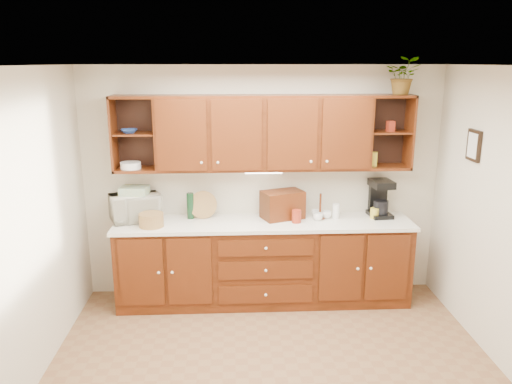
{
  "coord_description": "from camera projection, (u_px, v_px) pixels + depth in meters",
  "views": [
    {
      "loc": [
        -0.34,
        -3.73,
        2.63
      ],
      "look_at": [
        -0.1,
        1.15,
        1.35
      ],
      "focal_mm": 35.0,
      "sensor_mm": 36.0,
      "label": 1
    }
  ],
  "objects": [
    {
      "name": "back_wall",
      "position": [
        262.0,
        183.0,
        5.65
      ],
      "size": [
        4.0,
        0.0,
        4.0
      ],
      "primitive_type": "plane",
      "rotation": [
        1.57,
        0.0,
        0.0
      ],
      "color": "beige",
      "rests_on": "floor"
    },
    {
      "name": "wicker_basket",
      "position": [
        151.0,
        220.0,
        5.25
      ],
      "size": [
        0.27,
        0.27,
        0.14
      ],
      "primitive_type": "cylinder",
      "rotation": [
        0.0,
        0.0,
        0.04
      ],
      "color": "olive",
      "rests_on": "countertop"
    },
    {
      "name": "microwave",
      "position": [
        135.0,
        207.0,
        5.46
      ],
      "size": [
        0.62,
        0.53,
        0.29
      ],
      "primitive_type": "imported",
      "rotation": [
        0.0,
        0.0,
        0.41
      ],
      "color": "beige",
      "rests_on": "countertop"
    },
    {
      "name": "undercabinet_light",
      "position": [
        264.0,
        172.0,
        5.4
      ],
      "size": [
        0.4,
        0.05,
        0.02
      ],
      "primitive_type": "cube",
      "color": "white",
      "rests_on": "upper_cabinets"
    },
    {
      "name": "woven_tray",
      "position": [
        203.0,
        217.0,
        5.56
      ],
      "size": [
        0.32,
        0.13,
        0.31
      ],
      "primitive_type": "cylinder",
      "rotation": [
        1.36,
        0.0,
        0.15
      ],
      "color": "olive",
      "rests_on": "countertop"
    },
    {
      "name": "coffee_maker",
      "position": [
        380.0,
        199.0,
        5.59
      ],
      "size": [
        0.25,
        0.31,
        0.42
      ],
      "rotation": [
        0.0,
        0.0,
        0.11
      ],
      "color": "black",
      "rests_on": "countertop"
    },
    {
      "name": "plate_stack",
      "position": [
        131.0,
        165.0,
        5.32
      ],
      "size": [
        0.25,
        0.25,
        0.07
      ],
      "primitive_type": "cylinder",
      "rotation": [
        0.0,
        0.0,
        0.17
      ],
      "color": "white",
      "rests_on": "upper_cabinets"
    },
    {
      "name": "floor",
      "position": [
        274.0,
        377.0,
        4.28
      ],
      "size": [
        4.0,
        4.0,
        0.0
      ],
      "primitive_type": "plane",
      "color": "brown",
      "rests_on": "ground"
    },
    {
      "name": "bread_box",
      "position": [
        282.0,
        205.0,
        5.52
      ],
      "size": [
        0.51,
        0.42,
        0.31
      ],
      "primitive_type": "cube",
      "rotation": [
        0.0,
        0.0,
        0.37
      ],
      "color": "#331505",
      "rests_on": "countertop"
    },
    {
      "name": "canister_yellow",
      "position": [
        374.0,
        213.0,
        5.54
      ],
      "size": [
        0.1,
        0.1,
        0.12
      ],
      "primitive_type": "cylinder",
      "rotation": [
        0.0,
        0.0,
        -0.04
      ],
      "color": "gold",
      "rests_on": "countertop"
    },
    {
      "name": "upper_cabinets",
      "position": [
        264.0,
        133.0,
        5.34
      ],
      "size": [
        3.2,
        0.33,
        0.8
      ],
      "color": "#331505",
      "rests_on": "back_wall"
    },
    {
      "name": "pantry_box_red",
      "position": [
        391.0,
        126.0,
        5.36
      ],
      "size": [
        0.09,
        0.08,
        0.11
      ],
      "primitive_type": "cube",
      "rotation": [
        0.0,
        0.0,
        0.3
      ],
      "color": "maroon",
      "rests_on": "upper_cabinets"
    },
    {
      "name": "pantry_box_yellow",
      "position": [
        373.0,
        159.0,
        5.46
      ],
      "size": [
        0.1,
        0.09,
        0.15
      ],
      "primitive_type": "cube",
      "rotation": [
        0.0,
        0.0,
        -0.36
      ],
      "color": "gold",
      "rests_on": "upper_cabinets"
    },
    {
      "name": "bowl_stack",
      "position": [
        129.0,
        131.0,
        5.24
      ],
      "size": [
        0.21,
        0.21,
        0.04
      ],
      "primitive_type": "imported",
      "rotation": [
        0.0,
        0.0,
        0.22
      ],
      "color": "navy",
      "rests_on": "upper_cabinets"
    },
    {
      "name": "framed_picture",
      "position": [
        474.0,
        145.0,
        4.78
      ],
      "size": [
        0.03,
        0.24,
        0.3
      ],
      "primitive_type": "cube",
      "color": "black",
      "rests_on": "right_wall"
    },
    {
      "name": "potted_plant",
      "position": [
        403.0,
        76.0,
        5.22
      ],
      "size": [
        0.44,
        0.41,
        0.39
      ],
      "primitive_type": "imported",
      "rotation": [
        0.0,
        0.0,
        -0.38
      ],
      "color": "#999999",
      "rests_on": "upper_cabinets"
    },
    {
      "name": "left_wall",
      "position": [
        19.0,
        239.0,
        3.86
      ],
      "size": [
        0.0,
        3.5,
        3.5
      ],
      "primitive_type": "plane",
      "rotation": [
        1.57,
        0.0,
        1.57
      ],
      "color": "beige",
      "rests_on": "floor"
    },
    {
      "name": "towel_stack",
      "position": [
        134.0,
        191.0,
        5.41
      ],
      "size": [
        0.31,
        0.25,
        0.09
      ],
      "primitive_type": "cube",
      "rotation": [
        0.0,
        0.0,
        -0.12
      ],
      "color": "#C7BD5D",
      "rests_on": "microwave"
    },
    {
      "name": "canister_white",
      "position": [
        336.0,
        211.0,
        5.53
      ],
      "size": [
        0.09,
        0.09,
        0.17
      ],
      "primitive_type": "cylinder",
      "rotation": [
        0.0,
        0.0,
        0.16
      ],
      "color": "white",
      "rests_on": "countertop"
    },
    {
      "name": "base_cabinets",
      "position": [
        264.0,
        263.0,
        5.57
      ],
      "size": [
        3.2,
        0.6,
        0.9
      ],
      "primitive_type": "cube",
      "color": "#331505",
      "rests_on": "floor"
    },
    {
      "name": "wine_bottle",
      "position": [
        190.0,
        206.0,
        5.51
      ],
      "size": [
        0.1,
        0.1,
        0.29
      ],
      "primitive_type": "cylinder",
      "rotation": [
        0.0,
        0.0,
        0.3
      ],
      "color": "black",
      "rests_on": "countertop"
    },
    {
      "name": "countertop",
      "position": [
        264.0,
        223.0,
        5.44
      ],
      "size": [
        3.24,
        0.64,
        0.04
      ],
      "primitive_type": "cube",
      "color": "white",
      "rests_on": "base_cabinets"
    },
    {
      "name": "mug_tree",
      "position": [
        320.0,
        215.0,
        5.53
      ],
      "size": [
        0.23,
        0.24,
        0.29
      ],
      "rotation": [
        0.0,
        0.0,
        0.05
      ],
      "color": "#331505",
      "rests_on": "countertop"
    },
    {
      "name": "canister_red",
      "position": [
        297.0,
        216.0,
        5.38
      ],
      "size": [
        0.13,
        0.13,
        0.14
      ],
      "primitive_type": "cylinder",
      "rotation": [
        0.0,
        0.0,
        -0.29
      ],
      "color": "maroon",
      "rests_on": "countertop"
    },
    {
      "name": "ceiling",
      "position": [
        278.0,
        66.0,
        3.63
      ],
      "size": [
        4.0,
        4.0,
        0.0
      ],
      "primitive_type": "plane",
      "rotation": [
        3.14,
        0.0,
        0.0
      ],
      "color": "white",
      "rests_on": "back_wall"
    }
  ]
}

